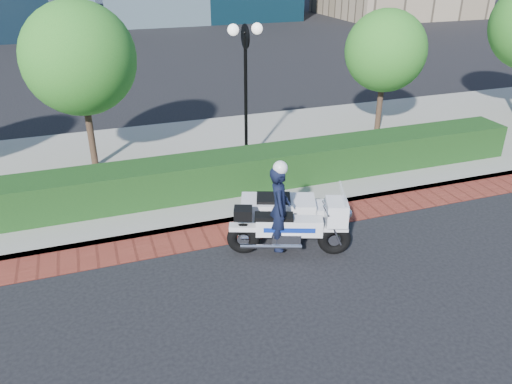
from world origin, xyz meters
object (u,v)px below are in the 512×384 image
object	(u,v)px
lamppost	(246,74)
tree_b	(79,59)
police_motorcycle	(283,215)
tree_c	(386,51)

from	to	relation	value
lamppost	tree_b	world-z (taller)	tree_b
tree_b	police_motorcycle	bearing A→B (deg)	-56.51
tree_b	lamppost	bearing A→B (deg)	-16.11
lamppost	tree_b	bearing A→B (deg)	163.89
tree_b	tree_c	world-z (taller)	tree_b
lamppost	tree_b	size ratio (longest dim) A/B	0.86
lamppost	tree_c	size ratio (longest dim) A/B	0.98
tree_c	police_motorcycle	distance (m)	8.78
lamppost	tree_b	xyz separation A→B (m)	(-4.50, 1.30, 0.48)
lamppost	tree_c	xyz separation A→B (m)	(5.50, 1.30, 0.09)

